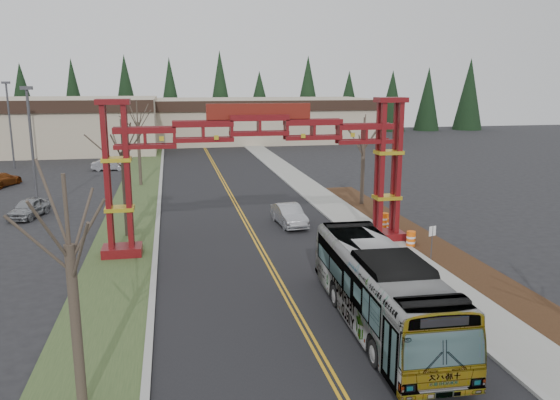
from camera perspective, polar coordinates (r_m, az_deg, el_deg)
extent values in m
cube|color=black|center=(39.68, -3.74, -2.06)|extent=(12.00, 110.00, 0.02)
cube|color=gold|center=(39.66, -3.92, -2.05)|extent=(0.12, 100.00, 0.01)
cube|color=gold|center=(39.69, -3.57, -2.03)|extent=(0.12, 100.00, 0.01)
cube|color=#A2A29D|center=(40.90, 4.83, -1.55)|extent=(0.30, 110.00, 0.15)
cube|color=gray|center=(41.32, 6.76, -1.45)|extent=(2.60, 110.00, 0.14)
cube|color=black|center=(29.35, 20.90, -7.97)|extent=(2.60, 50.00, 0.12)
cube|color=#364C26|center=(39.47, -15.34, -2.52)|extent=(4.00, 110.00, 0.08)
cube|color=#A2A29D|center=(39.36, -12.66, -2.36)|extent=(0.30, 110.00, 0.15)
cube|color=#580B0F|center=(32.68, -16.15, -5.15)|extent=(2.20, 1.60, 0.60)
cube|color=#580B0F|center=(31.41, -17.66, 2.14)|extent=(0.28, 0.28, 8.00)
cube|color=#580B0F|center=(31.31, -15.66, 2.23)|extent=(0.28, 0.28, 8.00)
cube|color=#580B0F|center=(32.10, -17.53, 2.35)|extent=(0.28, 0.28, 8.00)
cube|color=#580B0F|center=(32.00, -15.57, 2.44)|extent=(0.28, 0.28, 8.00)
cube|color=gold|center=(32.04, -16.41, -0.88)|extent=(1.60, 1.10, 0.22)
cube|color=gold|center=(31.55, -16.72, 4.08)|extent=(1.60, 1.10, 0.22)
cube|color=#580B0F|center=(31.29, -17.07, 9.80)|extent=(1.80, 1.20, 0.30)
cube|color=#580B0F|center=(35.05, 10.93, -3.70)|extent=(2.20, 1.60, 0.60)
cube|color=#580B0F|center=(33.61, 10.58, 3.14)|extent=(0.28, 0.28, 8.00)
cube|color=#580B0F|center=(34.04, 12.30, 3.18)|extent=(0.28, 0.28, 8.00)
cube|color=#580B0F|center=(34.26, 10.15, 3.33)|extent=(0.28, 0.28, 8.00)
cube|color=#580B0F|center=(34.67, 11.84, 3.36)|extent=(0.28, 0.28, 8.00)
cube|color=gold|center=(34.46, 11.10, 0.30)|extent=(1.60, 1.10, 0.22)
cube|color=gold|center=(34.00, 11.29, 4.92)|extent=(1.60, 1.10, 0.22)
cube|color=#580B0F|center=(33.76, 11.52, 10.23)|extent=(1.80, 1.20, 0.30)
cube|color=#580B0F|center=(31.61, -2.21, 8.07)|extent=(16.00, 0.90, 1.00)
cube|color=#580B0F|center=(31.69, -2.20, 6.45)|extent=(16.00, 0.90, 0.60)
cube|color=maroon|center=(31.57, -2.22, 9.25)|extent=(6.00, 0.25, 0.90)
cube|color=#BEA991|center=(94.54, -2.22, 8.41)|extent=(38.00, 20.00, 7.00)
cube|color=black|center=(84.45, -1.12, 9.80)|extent=(38.00, 0.40, 1.60)
cone|color=black|center=(107.99, -24.81, 9.38)|extent=(5.60, 5.60, 13.00)
cylinder|color=#382D26|center=(108.31, -24.54, 6.38)|extent=(0.80, 0.80, 1.60)
cone|color=black|center=(106.39, -20.30, 9.72)|extent=(5.60, 5.60, 13.00)
cylinder|color=#382D26|center=(106.71, -20.07, 6.67)|extent=(0.80, 0.80, 1.60)
cone|color=black|center=(105.45, -15.67, 10.00)|extent=(5.60, 5.60, 13.00)
cylinder|color=#382D26|center=(105.78, -15.49, 6.92)|extent=(0.80, 0.80, 1.60)
cone|color=black|center=(105.18, -10.98, 10.23)|extent=(5.60, 5.60, 13.00)
cylinder|color=#382D26|center=(105.52, -10.85, 7.13)|extent=(0.80, 0.80, 1.60)
cone|color=black|center=(105.61, -6.29, 10.38)|extent=(5.60, 5.60, 13.00)
cylinder|color=#382D26|center=(105.94, -6.22, 7.30)|extent=(0.80, 0.80, 1.60)
cone|color=black|center=(106.71, -1.66, 10.47)|extent=(5.60, 5.60, 13.00)
cylinder|color=#382D26|center=(107.04, -1.64, 7.41)|extent=(0.80, 0.80, 1.60)
cone|color=black|center=(108.47, 2.84, 10.48)|extent=(5.60, 5.60, 13.00)
cylinder|color=#382D26|center=(108.79, 2.81, 7.48)|extent=(0.80, 0.80, 1.60)
cone|color=black|center=(110.86, 7.18, 10.44)|extent=(5.60, 5.60, 13.00)
cylinder|color=#382D26|center=(111.17, 7.10, 7.51)|extent=(0.80, 0.80, 1.60)
cone|color=black|center=(113.83, 11.31, 10.35)|extent=(5.60, 5.60, 13.00)
cylinder|color=#382D26|center=(114.14, 11.19, 7.49)|extent=(0.80, 0.80, 1.60)
cone|color=black|center=(117.34, 15.20, 10.21)|extent=(5.60, 5.60, 13.00)
cylinder|color=#382D26|center=(117.64, 15.05, 7.44)|extent=(0.80, 0.80, 1.60)
cone|color=black|center=(121.35, 18.86, 10.04)|extent=(5.60, 5.60, 13.00)
cylinder|color=#382D26|center=(121.64, 18.67, 7.36)|extent=(0.80, 0.80, 1.60)
imported|color=#A2A4AA|center=(22.63, 10.48, -9.13)|extent=(3.18, 11.78, 3.25)
imported|color=#A5A8AD|center=(37.95, 0.96, -1.58)|extent=(1.92, 4.55, 1.46)
imported|color=gray|center=(44.20, -24.76, -0.76)|extent=(2.65, 4.46, 1.42)
imported|color=brown|center=(58.53, -27.16, 1.92)|extent=(3.33, 5.05, 1.36)
imported|color=#AFAFB7|center=(64.62, -17.38, 3.53)|extent=(3.91, 1.46, 1.28)
cylinder|color=#382D26|center=(17.67, -20.52, -12.53)|extent=(0.31, 0.31, 5.24)
cylinder|color=#382D26|center=(16.54, -21.45, -1.09)|extent=(0.12, 0.12, 2.16)
cylinder|color=#382D26|center=(36.13, -15.87, 0.54)|extent=(0.31, 0.31, 5.52)
cylinder|color=#382D26|center=(35.60, -16.22, 6.43)|extent=(0.12, 0.12, 2.14)
cylinder|color=#382D26|center=(53.87, -14.49, 4.65)|extent=(0.30, 0.30, 6.09)
cylinder|color=#382D26|center=(53.51, -14.72, 8.88)|extent=(0.11, 0.11, 2.06)
cylinder|color=#382D26|center=(44.33, 8.62, 2.67)|extent=(0.31, 0.31, 5.06)
cylinder|color=#382D26|center=(43.89, 8.77, 7.16)|extent=(0.12, 0.12, 2.12)
cylinder|color=#3F3F44|center=(44.63, -24.44, 4.50)|extent=(0.21, 0.21, 9.26)
cube|color=#3F3F44|center=(44.33, -24.98, 10.57)|extent=(0.82, 0.41, 0.26)
cylinder|color=#3F3F44|center=(69.68, -26.35, 6.88)|extent=(0.21, 0.21, 9.61)
cube|color=#3F3F44|center=(69.50, -26.74, 10.90)|extent=(0.85, 0.43, 0.27)
cylinder|color=#3F3F44|center=(31.50, 15.57, -4.43)|extent=(0.05, 0.05, 2.01)
cube|color=white|center=(31.30, 15.65, -3.14)|extent=(0.45, 0.16, 0.55)
cylinder|color=#FD620E|center=(33.84, 13.52, -4.04)|extent=(0.53, 0.53, 1.02)
cylinder|color=white|center=(33.80, 13.53, -3.79)|extent=(0.55, 0.55, 0.12)
cylinder|color=white|center=(33.88, 13.50, -4.28)|extent=(0.55, 0.55, 0.12)
cylinder|color=#FD620E|center=(37.06, 11.48, -2.60)|extent=(0.48, 0.48, 0.93)
cylinder|color=white|center=(37.02, 11.49, -2.39)|extent=(0.50, 0.50, 0.11)
cylinder|color=white|center=(37.09, 11.47, -2.80)|extent=(0.50, 0.50, 0.11)
cylinder|color=#FD620E|center=(37.74, 10.83, -2.17)|extent=(0.57, 0.57, 1.10)
cylinder|color=white|center=(37.70, 10.84, -1.93)|extent=(0.59, 0.59, 0.13)
cylinder|color=white|center=(37.78, 10.82, -2.41)|extent=(0.59, 0.59, 0.13)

